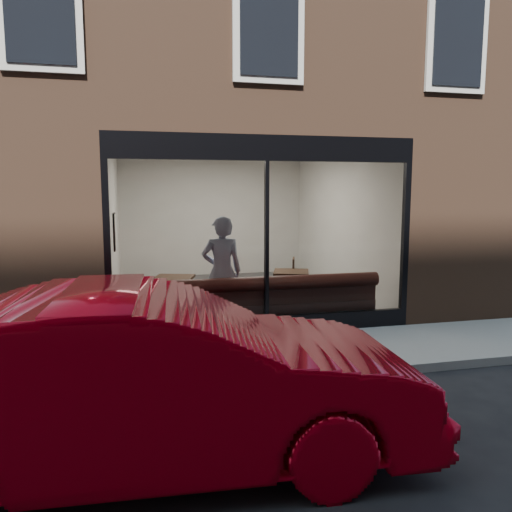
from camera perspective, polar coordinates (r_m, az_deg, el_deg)
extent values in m
plane|color=black|center=(6.41, 5.89, -13.94)|extent=(120.00, 120.00, 0.00)
cube|color=gray|center=(7.31, 3.28, -11.14)|extent=(40.00, 2.00, 0.01)
cube|color=gray|center=(6.35, 6.05, -13.59)|extent=(40.00, 0.10, 0.12)
cube|color=brown|center=(13.77, -20.66, 3.95)|extent=(2.50, 12.00, 3.20)
cube|color=brown|center=(14.81, 9.58, 4.55)|extent=(2.50, 12.00, 3.20)
cube|color=brown|center=(16.77, -6.47, 4.94)|extent=(5.00, 6.00, 3.20)
plane|color=#2D2D30|center=(11.06, -2.63, -4.60)|extent=(6.00, 6.00, 0.00)
plane|color=white|center=(10.85, -2.74, 12.00)|extent=(6.00, 6.00, 0.00)
plane|color=silver|center=(13.79, -4.97, 4.41)|extent=(5.00, 0.00, 5.00)
plane|color=silver|center=(10.67, -15.97, 3.25)|extent=(0.00, 6.00, 6.00)
plane|color=silver|center=(11.56, 9.57, 3.74)|extent=(0.00, 6.00, 6.00)
cube|color=black|center=(8.23, 1.19, -7.93)|extent=(5.00, 0.10, 0.30)
cube|color=black|center=(7.96, 1.25, 12.26)|extent=(5.00, 0.10, 0.40)
cube|color=black|center=(7.97, 1.22, 1.82)|extent=(0.06, 0.10, 2.50)
plane|color=white|center=(7.94, 1.27, 1.80)|extent=(4.80, 0.00, 4.80)
cube|color=#3E1A16|center=(8.59, 0.52, -6.75)|extent=(4.00, 0.55, 0.45)
imported|color=#93A0C3|center=(8.62, -3.92, -1.77)|extent=(0.72, 0.49, 1.90)
cube|color=black|center=(9.29, -9.41, -2.51)|extent=(0.86, 0.86, 0.04)
cube|color=black|center=(9.86, 4.05, -1.85)|extent=(0.86, 0.86, 0.04)
cube|color=black|center=(10.11, -4.78, -4.51)|extent=(0.54, 0.54, 0.04)
cube|color=black|center=(10.47, 3.23, -4.07)|extent=(0.56, 0.56, 0.04)
cube|color=white|center=(10.59, -15.75, 2.70)|extent=(0.02, 0.52, 0.70)
imported|color=#AC0011|center=(4.39, -11.63, -13.64)|extent=(4.75, 1.89, 1.54)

